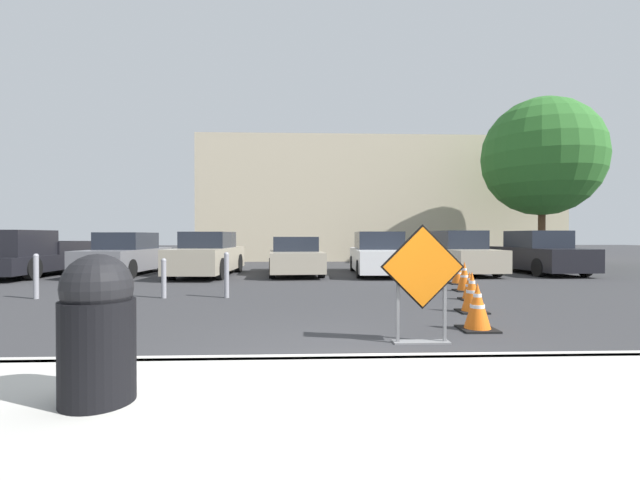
# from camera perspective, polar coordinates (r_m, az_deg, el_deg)

# --- Properties ---
(ground_plane) EXTENTS (96.00, 96.00, 0.00)m
(ground_plane) POSITION_cam_1_polar(r_m,az_deg,el_deg) (14.61, -0.19, -5.00)
(ground_plane) COLOR #333335
(sidewalk_strip) EXTENTS (29.60, 2.81, 0.14)m
(sidewalk_strip) POSITION_cam_1_polar(r_m,az_deg,el_deg) (3.45, 7.19, -22.63)
(sidewalk_strip) COLOR beige
(sidewalk_strip) RESTS_ON ground_plane
(curb_lip) EXTENTS (29.60, 0.20, 0.14)m
(curb_lip) POSITION_cam_1_polar(r_m,az_deg,el_deg) (4.76, 4.30, -16.00)
(curb_lip) COLOR beige
(curb_lip) RESTS_ON ground_plane
(road_closed_sign) EXTENTS (1.11, 0.20, 1.57)m
(road_closed_sign) POSITION_cam_1_polar(r_m,az_deg,el_deg) (5.81, 13.48, -4.85)
(road_closed_sign) COLOR black
(road_closed_sign) RESTS_ON ground_plane
(traffic_cone_nearest) EXTENTS (0.53, 0.53, 0.71)m
(traffic_cone_nearest) POSITION_cam_1_polar(r_m,az_deg,el_deg) (6.94, 20.24, -8.40)
(traffic_cone_nearest) COLOR black
(traffic_cone_nearest) RESTS_ON ground_plane
(traffic_cone_second) EXTENTS (0.51, 0.51, 0.76)m
(traffic_cone_second) POSITION_cam_1_polar(r_m,az_deg,el_deg) (8.49, 19.60, -6.58)
(traffic_cone_second) COLOR black
(traffic_cone_second) RESTS_ON ground_plane
(traffic_cone_third) EXTENTS (0.41, 0.41, 0.62)m
(traffic_cone_third) POSITION_cam_1_polar(r_m,az_deg,el_deg) (10.09, 19.30, -5.83)
(traffic_cone_third) COLOR black
(traffic_cone_third) RESTS_ON ground_plane
(traffic_cone_fourth) EXTENTS (0.50, 0.50, 0.76)m
(traffic_cone_fourth) POSITION_cam_1_polar(r_m,az_deg,el_deg) (11.60, 18.70, -4.65)
(traffic_cone_fourth) COLOR black
(traffic_cone_fourth) RESTS_ON ground_plane
(traffic_cone_fifth) EXTENTS (0.51, 0.51, 0.63)m
(traffic_cone_fifth) POSITION_cam_1_polar(r_m,az_deg,el_deg) (13.25, 17.96, -4.29)
(traffic_cone_fifth) COLOR black
(traffic_cone_fifth) RESTS_ON ground_plane
(pickup_truck) EXTENTS (2.02, 5.34, 1.60)m
(pickup_truck) POSITION_cam_1_polar(r_m,az_deg,el_deg) (17.97, -34.26, -1.75)
(pickup_truck) COLOR black
(pickup_truck) RESTS_ON ground_plane
(parked_car_nearest) EXTENTS (1.95, 4.58, 1.53)m
(parked_car_nearest) POSITION_cam_1_polar(r_m,az_deg,el_deg) (17.08, -24.43, -1.87)
(parked_car_nearest) COLOR slate
(parked_car_nearest) RESTS_ON ground_plane
(parked_car_second) EXTENTS (1.96, 4.72, 1.56)m
(parked_car_second) POSITION_cam_1_polar(r_m,az_deg,el_deg) (15.66, -14.70, -1.97)
(parked_car_second) COLOR #A39984
(parked_car_second) RESTS_ON ground_plane
(parked_car_third) EXTENTS (2.11, 4.64, 1.38)m
(parked_car_third) POSITION_cam_1_polar(r_m,az_deg,el_deg) (15.73, -3.37, -2.22)
(parked_car_third) COLOR #A39984
(parked_car_third) RESTS_ON ground_plane
(parked_car_fourth) EXTENTS (1.98, 4.62, 1.56)m
(parked_car_fourth) POSITION_cam_1_polar(r_m,az_deg,el_deg) (15.83, 7.81, -1.99)
(parked_car_fourth) COLOR white
(parked_car_fourth) RESTS_ON ground_plane
(parked_car_fifth) EXTENTS (1.92, 4.64, 1.61)m
(parked_car_fifth) POSITION_cam_1_polar(r_m,az_deg,el_deg) (16.92, 17.93, -1.79)
(parked_car_fifth) COLOR #A39984
(parked_car_fifth) RESTS_ON ground_plane
(parked_car_sixth) EXTENTS (2.03, 4.47, 1.60)m
(parked_car_sixth) POSITION_cam_1_polar(r_m,az_deg,el_deg) (18.17, 27.11, -1.65)
(parked_car_sixth) COLOR black
(parked_car_sixth) RESTS_ON ground_plane
(trash_bin) EXTENTS (0.55, 0.55, 1.15)m
(trash_bin) POSITION_cam_1_polar(r_m,az_deg,el_deg) (3.79, -27.53, -10.27)
(trash_bin) COLOR black
(trash_bin) RESTS_ON sidewalk_strip
(bollard_nearest) EXTENTS (0.12, 0.12, 1.05)m
(bollard_nearest) POSITION_cam_1_polar(r_m,az_deg,el_deg) (10.04, -12.35, -4.41)
(bollard_nearest) COLOR gray
(bollard_nearest) RESTS_ON ground_plane
(bollard_second) EXTENTS (0.12, 0.12, 0.91)m
(bollard_second) POSITION_cam_1_polar(r_m,az_deg,el_deg) (10.39, -20.11, -4.65)
(bollard_second) COLOR gray
(bollard_second) RESTS_ON ground_plane
(bollard_third) EXTENTS (0.12, 0.12, 0.93)m
(bollard_third) POSITION_cam_1_polar(r_m,az_deg,el_deg) (10.91, -27.24, -4.37)
(bollard_third) COLOR gray
(bollard_third) RESTS_ON ground_plane
(bollard_fourth) EXTENTS (0.12, 0.12, 1.02)m
(bollard_fourth) POSITION_cam_1_polar(r_m,az_deg,el_deg) (11.57, -33.64, -3.90)
(bollard_fourth) COLOR gray
(bollard_fourth) RESTS_ON ground_plane
(building_facade_backdrop) EXTENTS (20.60, 5.00, 6.97)m
(building_facade_backdrop) POSITION_cam_1_polar(r_m,az_deg,el_deg) (26.15, 7.62, 5.13)
(building_facade_backdrop) COLOR beige
(building_facade_backdrop) RESTS_ON ground_plane
(street_tree_behind_lot) EXTENTS (5.38, 5.38, 7.73)m
(street_tree_behind_lot) POSITION_cam_1_polar(r_m,az_deg,el_deg) (22.49, 27.50, 9.77)
(street_tree_behind_lot) COLOR #513823
(street_tree_behind_lot) RESTS_ON ground_plane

